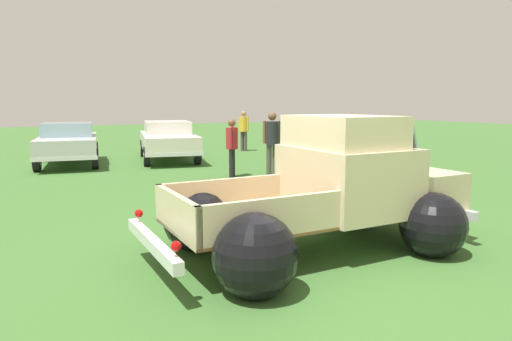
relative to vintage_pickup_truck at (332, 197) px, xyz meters
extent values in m
plane|color=#3D6B2D|center=(-0.39, -0.01, -0.76)|extent=(80.00, 80.00, 0.00)
cylinder|color=black|center=(1.05, 0.89, -0.38)|extent=(0.76, 0.23, 0.76)
cylinder|color=silver|center=(1.05, 0.89, -0.38)|extent=(0.35, 0.24, 0.34)
cylinder|color=black|center=(1.08, -0.85, -0.38)|extent=(0.76, 0.23, 0.76)
cylinder|color=silver|center=(1.08, -0.85, -0.38)|extent=(0.35, 0.24, 0.34)
cylinder|color=black|center=(-1.75, 0.84, -0.38)|extent=(0.76, 0.23, 0.76)
cylinder|color=silver|center=(-1.75, 0.84, -0.38)|extent=(0.35, 0.24, 0.34)
cylinder|color=black|center=(-1.72, -0.90, -0.38)|extent=(0.76, 0.23, 0.76)
cylinder|color=silver|center=(-1.72, -0.90, -0.38)|extent=(0.35, 0.24, 0.34)
sphere|color=black|center=(-1.76, 0.89, -0.32)|extent=(0.98, 0.98, 0.96)
sphere|color=black|center=(-1.72, -0.95, -0.32)|extent=(0.98, 0.98, 0.96)
cube|color=olive|center=(-1.34, -0.03, -0.22)|extent=(2.08, 1.58, 0.04)
cube|color=beige|center=(-1.35, 0.70, 0.01)|extent=(2.05, 0.12, 0.50)
cube|color=beige|center=(-1.32, -0.76, 0.01)|extent=(2.05, 0.12, 0.50)
cube|color=beige|center=(-0.35, -0.01, 0.01)|extent=(0.11, 1.54, 0.50)
cube|color=beige|center=(-2.32, -0.04, 0.01)|extent=(0.11, 1.54, 0.50)
cube|color=beige|center=(0.26, 0.00, 0.24)|extent=(1.48, 1.73, 0.95)
cube|color=beige|center=(0.16, 0.00, 0.94)|extent=(1.18, 1.56, 0.45)
cube|color=#8CADB7|center=(0.81, 0.02, 0.92)|extent=(0.18, 1.46, 0.38)
cube|color=beige|center=(1.31, 0.02, 0.04)|extent=(1.28, 1.64, 0.55)
sphere|color=black|center=(1.04, 0.92, -0.34)|extent=(0.94, 0.94, 0.92)
sphere|color=black|center=(1.08, -0.88, -0.34)|extent=(0.94, 0.94, 0.92)
cube|color=silver|center=(-2.63, -0.05, -0.30)|extent=(0.16, 1.98, 0.14)
cube|color=silver|center=(1.85, 0.03, -0.30)|extent=(0.16, 1.98, 0.14)
sphere|color=red|center=(-2.60, 0.74, -0.12)|extent=(0.11, 0.11, 0.11)
sphere|color=red|center=(-2.57, -0.84, -0.12)|extent=(0.11, 0.11, 0.11)
cylinder|color=black|center=(-1.96, 9.94, -0.43)|extent=(0.29, 0.68, 0.66)
cylinder|color=silver|center=(-1.96, 9.94, -0.43)|extent=(0.25, 0.32, 0.30)
cylinder|color=black|center=(-3.64, 10.17, -0.43)|extent=(0.29, 0.68, 0.66)
cylinder|color=silver|center=(-3.64, 10.17, -0.43)|extent=(0.25, 0.32, 0.30)
cylinder|color=black|center=(-1.60, 12.60, -0.43)|extent=(0.29, 0.68, 0.66)
cylinder|color=silver|center=(-1.60, 12.60, -0.43)|extent=(0.25, 0.32, 0.30)
cylinder|color=black|center=(-3.28, 12.83, -0.43)|extent=(0.29, 0.68, 0.66)
cylinder|color=silver|center=(-3.28, 12.83, -0.43)|extent=(0.25, 0.32, 0.30)
cube|color=silver|center=(-2.62, 11.39, -0.05)|extent=(2.37, 4.41, 0.55)
cube|color=#8CADB7|center=(-2.60, 11.55, 0.45)|extent=(1.80, 1.96, 0.45)
cube|color=silver|center=(-2.34, 13.43, -0.31)|extent=(1.87, 0.35, 0.12)
cube|color=silver|center=(-2.90, 9.35, -0.31)|extent=(1.87, 0.35, 0.12)
cylinder|color=black|center=(1.34, 9.55, -0.43)|extent=(0.32, 0.69, 0.66)
cylinder|color=silver|center=(1.34, 9.55, -0.43)|extent=(0.26, 0.33, 0.30)
cylinder|color=black|center=(-0.33, 9.86, -0.43)|extent=(0.32, 0.69, 0.66)
cylinder|color=silver|center=(-0.33, 9.86, -0.43)|extent=(0.26, 0.33, 0.30)
cylinder|color=black|center=(1.88, 12.39, -0.43)|extent=(0.32, 0.69, 0.66)
cylinder|color=silver|center=(1.88, 12.39, -0.43)|extent=(0.26, 0.33, 0.30)
cylinder|color=black|center=(0.21, 12.71, -0.43)|extent=(0.32, 0.69, 0.66)
cylinder|color=silver|center=(0.21, 12.71, -0.43)|extent=(0.26, 0.33, 0.30)
cube|color=silver|center=(0.77, 11.13, -0.05)|extent=(2.63, 4.78, 0.55)
cube|color=silver|center=(0.81, 11.30, 0.45)|extent=(1.91, 2.16, 0.45)
cube|color=silver|center=(1.19, 13.31, -0.31)|extent=(1.87, 0.45, 0.12)
cube|color=silver|center=(0.36, 8.94, -0.31)|extent=(1.87, 0.45, 0.12)
cylinder|color=black|center=(1.36, 6.61, -0.35)|extent=(0.21, 0.21, 0.81)
cylinder|color=black|center=(1.27, 6.47, -0.35)|extent=(0.21, 0.21, 0.81)
cylinder|color=#B2262D|center=(1.32, 6.54, 0.35)|extent=(0.47, 0.47, 0.60)
cylinder|color=#B2262D|center=(1.43, 6.73, 0.38)|extent=(0.12, 0.12, 0.57)
cylinder|color=#B2262D|center=(1.20, 6.35, 0.38)|extent=(0.12, 0.12, 0.57)
sphere|color=brown|center=(1.32, 6.54, 0.79)|extent=(0.30, 0.30, 0.22)
cylinder|color=#4C4742|center=(4.63, 12.91, -0.33)|extent=(0.20, 0.20, 0.85)
cylinder|color=#4C4742|center=(4.71, 12.76, -0.33)|extent=(0.20, 0.20, 0.85)
cylinder|color=gold|center=(4.67, 12.84, 0.42)|extent=(0.46, 0.46, 0.64)
cylinder|color=gold|center=(4.56, 13.03, 0.45)|extent=(0.12, 0.12, 0.61)
cylinder|color=gold|center=(4.78, 12.65, 0.45)|extent=(0.12, 0.12, 0.61)
sphere|color=#A87A56|center=(4.67, 12.84, 0.88)|extent=(0.31, 0.31, 0.23)
cylinder|color=#4C4742|center=(2.46, 6.07, -0.31)|extent=(0.21, 0.21, 0.90)
cylinder|color=#4C4742|center=(2.31, 6.16, -0.31)|extent=(0.21, 0.21, 0.90)
cylinder|color=#26262B|center=(2.38, 6.12, 0.48)|extent=(0.47, 0.47, 0.68)
cylinder|color=#26262B|center=(2.57, 6.00, 0.51)|extent=(0.12, 0.12, 0.64)
cylinder|color=brown|center=(2.20, 6.23, 0.51)|extent=(0.12, 0.12, 0.64)
sphere|color=brown|center=(2.38, 6.12, 0.97)|extent=(0.34, 0.34, 0.24)
cube|color=black|center=(-0.42, 2.76, -0.74)|extent=(0.36, 0.36, 0.03)
cone|color=orange|center=(-0.42, 2.76, -0.43)|extent=(0.28, 0.28, 0.60)
cylinder|color=white|center=(-0.42, 2.76, -0.34)|extent=(0.17, 0.17, 0.08)
cube|color=black|center=(2.24, 0.65, -0.74)|extent=(0.36, 0.36, 0.03)
cone|color=orange|center=(2.24, 0.65, -0.43)|extent=(0.28, 0.28, 0.60)
cylinder|color=white|center=(2.24, 0.65, -0.34)|extent=(0.17, 0.17, 0.08)
camera|label=1|loc=(-3.87, -5.22, 1.34)|focal=31.87mm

